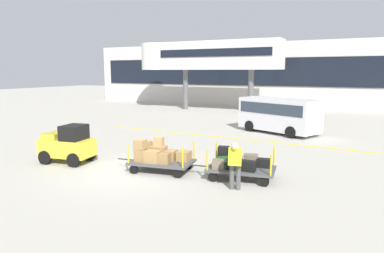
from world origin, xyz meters
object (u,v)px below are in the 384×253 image
object	(u,v)px
baggage_cart_middle	(240,165)
baggage_handler	(235,164)
baggage_cart_lead	(159,156)
baggage_tug	(68,145)
shuttle_van	(279,113)

from	to	relation	value
baggage_cart_middle	baggage_handler	world-z (taller)	baggage_handler
baggage_cart_lead	baggage_cart_middle	xyz separation A→B (m)	(3.04, 0.47, -0.08)
baggage_tug	baggage_cart_middle	world-z (taller)	baggage_tug
baggage_tug	baggage_handler	size ratio (longest dim) A/B	1.44
baggage_cart_lead	shuttle_van	xyz separation A→B (m)	(2.14, 10.21, 0.66)
baggage_cart_lead	baggage_cart_middle	distance (m)	3.08
baggage_tug	baggage_cart_lead	bearing A→B (deg)	9.55
baggage_tug	baggage_handler	bearing A→B (deg)	-0.73
baggage_cart_middle	baggage_handler	distance (m)	1.31
baggage_cart_middle	baggage_handler	xyz separation A→B (m)	(0.27, -1.23, 0.37)
baggage_cart_middle	shuttle_van	distance (m)	9.81
baggage_tug	baggage_handler	xyz separation A→B (m)	(7.28, -0.09, 0.11)
baggage_handler	shuttle_van	world-z (taller)	shuttle_van
shuttle_van	baggage_handler	bearing A→B (deg)	-83.95
baggage_tug	shuttle_van	world-z (taller)	shuttle_van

